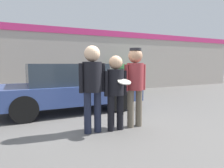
{
  "coord_description": "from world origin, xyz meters",
  "views": [
    {
      "loc": [
        -1.75,
        -4.06,
        1.44
      ],
      "look_at": [
        0.15,
        -0.11,
        0.99
      ],
      "focal_mm": 32.0,
      "sensor_mm": 36.0,
      "label": 1
    }
  ],
  "objects_px": {
    "person_right": "(135,79)",
    "shrub": "(126,78)",
    "parked_car_near": "(68,87)",
    "person_left": "(92,80)",
    "person_middle_with_frisbee": "(116,87)"
  },
  "relations": [
    {
      "from": "person_right",
      "to": "shrub",
      "type": "xyz_separation_m",
      "value": [
        2.63,
        5.03,
        -0.37
      ]
    },
    {
      "from": "shrub",
      "to": "person_right",
      "type": "bearing_deg",
      "value": -117.55
    },
    {
      "from": "person_right",
      "to": "parked_car_near",
      "type": "relative_size",
      "value": 0.42
    },
    {
      "from": "person_left",
      "to": "person_middle_with_frisbee",
      "type": "bearing_deg",
      "value": -7.36
    },
    {
      "from": "parked_car_near",
      "to": "shrub",
      "type": "xyz_separation_m",
      "value": [
        3.61,
        2.79,
        -0.01
      ]
    },
    {
      "from": "person_middle_with_frisbee",
      "to": "shrub",
      "type": "bearing_deg",
      "value": 58.3
    },
    {
      "from": "person_left",
      "to": "person_right",
      "type": "relative_size",
      "value": 1.01
    },
    {
      "from": "person_middle_with_frisbee",
      "to": "person_right",
      "type": "distance_m",
      "value": 0.52
    },
    {
      "from": "person_left",
      "to": "shrub",
      "type": "bearing_deg",
      "value": 54.01
    },
    {
      "from": "person_left",
      "to": "parked_car_near",
      "type": "relative_size",
      "value": 0.43
    },
    {
      "from": "person_right",
      "to": "shrub",
      "type": "relative_size",
      "value": 1.24
    },
    {
      "from": "person_right",
      "to": "person_left",
      "type": "bearing_deg",
      "value": 177.96
    },
    {
      "from": "person_middle_with_frisbee",
      "to": "parked_car_near",
      "type": "xyz_separation_m",
      "value": [
        -0.49,
        2.27,
        -0.23
      ]
    },
    {
      "from": "parked_car_near",
      "to": "person_right",
      "type": "bearing_deg",
      "value": -66.22
    },
    {
      "from": "person_middle_with_frisbee",
      "to": "person_right",
      "type": "height_order",
      "value": "person_right"
    }
  ]
}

